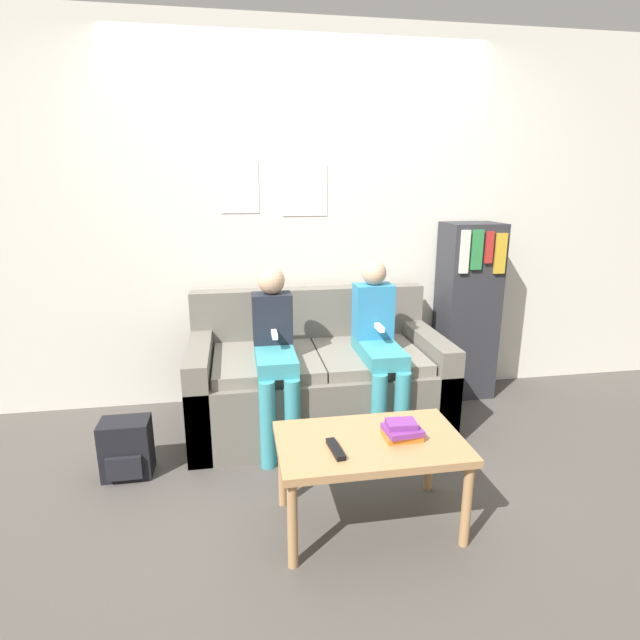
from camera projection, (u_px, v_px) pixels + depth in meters
The scene contains 10 objects.
ground_plane at pixel (332, 465), 2.86m from camera, with size 10.00×10.00×0.00m, color #4C4742.
wall_back at pixel (304, 222), 3.53m from camera, with size 8.00×0.06×2.60m.
couch at pixel (317, 381), 3.30m from camera, with size 1.62×0.85×0.86m.
coffee_table at pixel (370, 450), 2.27m from camera, with size 0.85×0.51×0.44m.
person_left at pixel (275, 349), 2.97m from camera, with size 0.24×0.58×1.08m.
person_right at pixel (379, 342), 3.07m from camera, with size 0.24×0.58×1.10m.
tv_remote at pixel (336, 449), 2.16m from camera, with size 0.06×0.17×0.02m.
book_stack at pixel (402, 431), 2.27m from camera, with size 0.17×0.15×0.08m.
bookshelf at pixel (467, 311), 3.69m from camera, with size 0.39×0.34×1.29m.
backpack at pixel (127, 449), 2.73m from camera, with size 0.26×0.21×0.32m.
Camera 1 is at (-0.50, -2.49, 1.57)m, focal length 28.00 mm.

